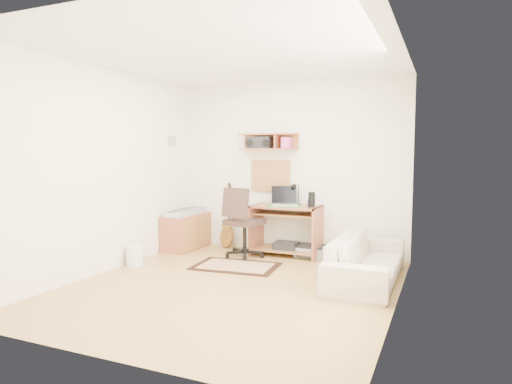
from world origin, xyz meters
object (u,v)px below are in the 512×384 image
at_px(printer, 311,251).
at_px(sofa, 367,252).
at_px(cabinet, 186,231).
at_px(desk, 286,231).
at_px(task_chair, 245,222).

distance_m(printer, sofa, 1.38).
distance_m(cabinet, sofa, 3.04).
bearing_deg(desk, sofa, -33.62).
distance_m(desk, printer, 0.47).
bearing_deg(printer, desk, -166.42).
bearing_deg(sofa, printer, 45.30).
xyz_separation_m(desk, task_chair, (-0.53, -0.34, 0.15)).
distance_m(cabinet, printer, 2.02).
bearing_deg(desk, printer, 11.29).
relative_size(desk, task_chair, 0.96).
xyz_separation_m(printer, sofa, (0.97, -0.96, 0.27)).
bearing_deg(task_chair, sofa, -5.25).
bearing_deg(printer, cabinet, -170.64).
distance_m(task_chair, printer, 1.07).
bearing_deg(cabinet, desk, 6.12).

